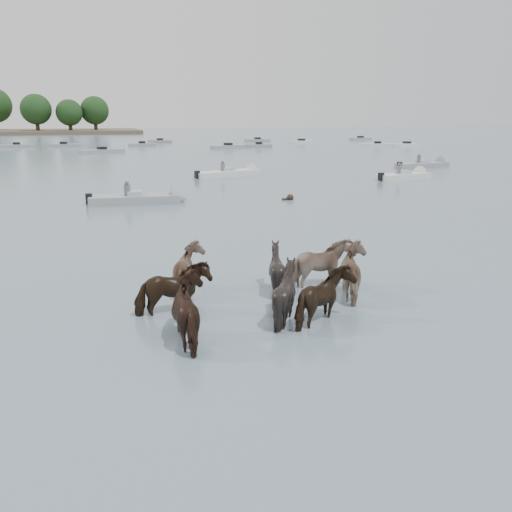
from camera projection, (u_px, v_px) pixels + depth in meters
name	position (u px, v px, depth m)	size (l,w,h in m)	color
ground	(309.00, 332.00, 12.22)	(400.00, 400.00, 0.00)	slate
pony_herd	(268.00, 286.00, 13.79)	(6.97, 5.35, 1.71)	black
swimming_pony	(289.00, 198.00, 31.36)	(0.72, 0.44, 0.44)	black
motorboat_b	(149.00, 199.00, 30.16)	(5.73, 2.11, 1.92)	gray
motorboat_c	(236.00, 173.00, 43.75)	(6.43, 3.59, 1.92)	silver
motorboat_d	(410.00, 176.00, 41.59)	(5.25, 2.55, 1.92)	silver
motorboat_e	(428.00, 165.00, 50.97)	(6.19, 2.34, 1.92)	gray
distant_flotilla	(129.00, 147.00, 78.65)	(103.88, 28.32, 0.93)	gray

